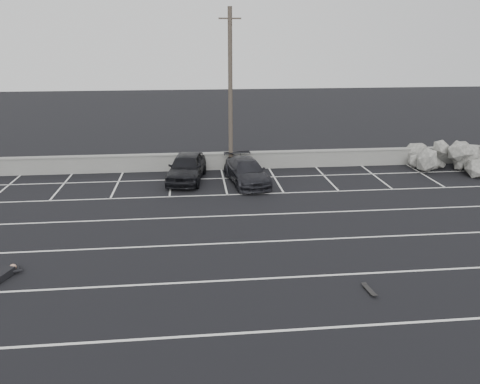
{
  "coord_description": "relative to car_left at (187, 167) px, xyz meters",
  "views": [
    {
      "loc": [
        -0.72,
        -14.07,
        7.89
      ],
      "look_at": [
        1.4,
        6.42,
        1.0
      ],
      "focal_mm": 35.0,
      "sensor_mm": 36.0,
      "label": 1
    }
  ],
  "objects": [
    {
      "name": "stall_lines",
      "position": [
        1.02,
        -7.43,
        -0.78
      ],
      "size": [
        36.0,
        20.05,
        0.01
      ],
      "color": "silver",
      "rests_on": "ground"
    },
    {
      "name": "seawall",
      "position": [
        1.1,
        2.16,
        -0.24
      ],
      "size": [
        50.0,
        0.45,
        1.06
      ],
      "color": "gray",
      "rests_on": "ground"
    },
    {
      "name": "skateboard",
      "position": [
        5.94,
        -13.05,
        -0.72
      ],
      "size": [
        0.25,
        0.7,
        0.08
      ],
      "rotation": [
        0.0,
        0.0,
        0.11
      ],
      "color": "black",
      "rests_on": "ground"
    },
    {
      "name": "utility_pole",
      "position": [
        2.65,
        1.36,
        3.99
      ],
      "size": [
        1.26,
        0.25,
        9.44
      ],
      "color": "#4C4238",
      "rests_on": "ground"
    },
    {
      "name": "trash_bin",
      "position": [
        2.85,
        1.76,
        -0.33
      ],
      "size": [
        0.73,
        0.73,
        0.91
      ],
      "rotation": [
        0.0,
        0.0,
        -0.25
      ],
      "color": "#27272A",
      "rests_on": "ground"
    },
    {
      "name": "car_left",
      "position": [
        0.0,
        0.0,
        0.0
      ],
      "size": [
        2.58,
        4.87,
        1.58
      ],
      "primitive_type": "imported",
      "rotation": [
        0.0,
        0.0,
        -0.16
      ],
      "color": "black",
      "rests_on": "ground"
    },
    {
      "name": "ground",
      "position": [
        1.1,
        -11.84,
        -0.79
      ],
      "size": [
        120.0,
        120.0,
        0.0
      ],
      "primitive_type": "plane",
      "color": "black",
      "rests_on": "ground"
    },
    {
      "name": "riprap_pile",
      "position": [
        17.46,
        0.4,
        -0.18
      ],
      "size": [
        6.57,
        5.49,
        1.49
      ],
      "color": "gray",
      "rests_on": "ground"
    },
    {
      "name": "person",
      "position": [
        -6.25,
        -10.84,
        -0.54
      ],
      "size": [
        2.51,
        3.07,
        0.49
      ],
      "primitive_type": null,
      "rotation": [
        0.0,
        0.0,
        -0.34
      ],
      "color": "black",
      "rests_on": "ground"
    },
    {
      "name": "car_right",
      "position": [
        3.34,
        -0.88,
        -0.11
      ],
      "size": [
        2.57,
        4.88,
        1.35
      ],
      "primitive_type": "imported",
      "rotation": [
        0.0,
        0.0,
        0.15
      ],
      "color": "black",
      "rests_on": "ground"
    }
  ]
}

